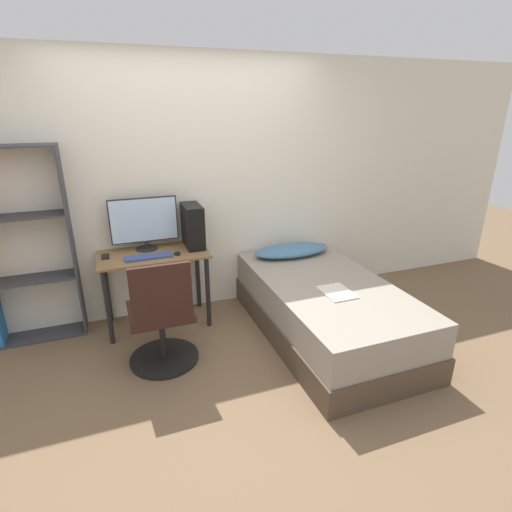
# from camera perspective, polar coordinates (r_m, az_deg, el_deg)

# --- Properties ---
(ground_plane) EXTENTS (14.00, 14.00, 0.00)m
(ground_plane) POSITION_cam_1_polar(r_m,az_deg,el_deg) (3.29, -2.48, -17.25)
(ground_plane) COLOR brown
(wall_back) EXTENTS (8.00, 0.05, 2.50)m
(wall_back) POSITION_cam_1_polar(r_m,az_deg,el_deg) (4.03, -9.06, 9.41)
(wall_back) COLOR silver
(wall_back) RESTS_ON ground_plane
(desk) EXTENTS (1.00, 0.53, 0.74)m
(desk) POSITION_cam_1_polar(r_m,az_deg,el_deg) (3.87, -14.29, -1.43)
(desk) COLOR brown
(desk) RESTS_ON ground_plane
(bookshelf) EXTENTS (0.79, 0.26, 1.73)m
(bookshelf) POSITION_cam_1_polar(r_m,az_deg,el_deg) (4.00, -32.09, 0.27)
(bookshelf) COLOR #38383D
(bookshelf) RESTS_ON ground_plane
(office_chair) EXTENTS (0.57, 0.57, 0.95)m
(office_chair) POSITION_cam_1_polar(r_m,az_deg,el_deg) (3.34, -13.24, -9.64)
(office_chair) COLOR black
(office_chair) RESTS_ON ground_plane
(bed) EXTENTS (1.08, 2.01, 0.53)m
(bed) POSITION_cam_1_polar(r_m,az_deg,el_deg) (3.77, 9.86, -7.45)
(bed) COLOR #4C3D2D
(bed) RESTS_ON ground_plane
(pillow) EXTENTS (0.82, 0.36, 0.11)m
(pillow) POSITION_cam_1_polar(r_m,az_deg,el_deg) (4.24, 5.12, 0.82)
(pillow) COLOR teal
(pillow) RESTS_ON bed
(magazine) EXTENTS (0.24, 0.32, 0.01)m
(magazine) POSITION_cam_1_polar(r_m,az_deg,el_deg) (3.47, 11.49, -5.09)
(magazine) COLOR silver
(magazine) RESTS_ON bed
(monitor) EXTENTS (0.62, 0.21, 0.50)m
(monitor) POSITION_cam_1_polar(r_m,az_deg,el_deg) (3.88, -15.68, 4.68)
(monitor) COLOR black
(monitor) RESTS_ON desk
(keyboard) EXTENTS (0.42, 0.13, 0.02)m
(keyboard) POSITION_cam_1_polar(r_m,az_deg,el_deg) (3.71, -15.10, -0.11)
(keyboard) COLOR #33477A
(keyboard) RESTS_ON desk
(pc_tower) EXTENTS (0.16, 0.35, 0.41)m
(pc_tower) POSITION_cam_1_polar(r_m,az_deg,el_deg) (3.88, -9.02, 4.27)
(pc_tower) COLOR black
(pc_tower) RESTS_ON desk
(mouse) EXTENTS (0.06, 0.09, 0.02)m
(mouse) POSITION_cam_1_polar(r_m,az_deg,el_deg) (3.74, -11.19, 0.37)
(mouse) COLOR black
(mouse) RESTS_ON desk
(phone) EXTENTS (0.07, 0.14, 0.01)m
(phone) POSITION_cam_1_polar(r_m,az_deg,el_deg) (3.86, -20.73, -0.07)
(phone) COLOR black
(phone) RESTS_ON desk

